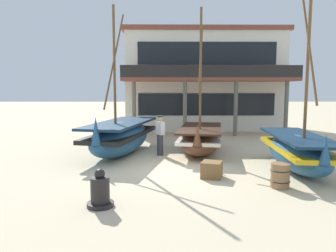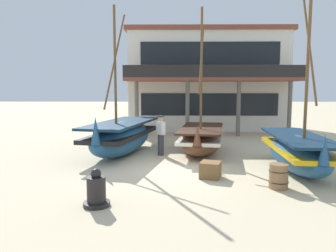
% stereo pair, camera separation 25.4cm
% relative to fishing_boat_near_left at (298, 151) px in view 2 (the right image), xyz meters
% --- Properties ---
extents(ground_plane, '(120.00, 120.00, 0.00)m').
position_rel_fishing_boat_near_left_xyz_m(ground_plane, '(-4.44, 0.20, -0.68)').
color(ground_plane, beige).
extents(fishing_boat_near_left, '(1.90, 4.75, 6.19)m').
position_rel_fishing_boat_near_left_xyz_m(fishing_boat_near_left, '(0.00, 0.00, 0.00)').
color(fishing_boat_near_left, '#23517A').
rests_on(fishing_boat_near_left, ground).
extents(fishing_boat_centre_large, '(2.86, 5.53, 6.06)m').
position_rel_fishing_boat_near_left_xyz_m(fishing_boat_centre_large, '(-6.42, 2.77, 0.09)').
color(fishing_boat_centre_large, '#23517A').
rests_on(fishing_boat_centre_large, ground).
extents(fishing_boat_far_right, '(2.43, 4.60, 6.05)m').
position_rel_fishing_boat_near_left_xyz_m(fishing_boat_far_right, '(-3.00, 3.01, -0.04)').
color(fishing_boat_far_right, brown).
rests_on(fishing_boat_far_right, ground).
extents(fisherman_by_hull, '(0.40, 0.42, 1.68)m').
position_rel_fishing_boat_near_left_xyz_m(fisherman_by_hull, '(-4.76, 2.55, 0.15)').
color(fisherman_by_hull, '#33333D').
rests_on(fisherman_by_hull, ground).
extents(capstan_winch, '(0.64, 0.64, 0.92)m').
position_rel_fishing_boat_near_left_xyz_m(capstan_winch, '(-6.09, -3.39, -0.32)').
color(capstan_winch, black).
rests_on(capstan_winch, ground).
extents(wooden_barrel, '(0.56, 0.56, 0.70)m').
position_rel_fishing_boat_near_left_xyz_m(wooden_barrel, '(-1.29, -1.97, -0.33)').
color(wooden_barrel, olive).
rests_on(wooden_barrel, ground).
extents(cargo_crate, '(0.77, 0.77, 0.51)m').
position_rel_fishing_boat_near_left_xyz_m(cargo_crate, '(-3.08, -0.91, -0.43)').
color(cargo_crate, brown).
rests_on(cargo_crate, ground).
extents(harbor_building_main, '(10.95, 7.49, 6.81)m').
position_rel_fishing_boat_near_left_xyz_m(harbor_building_main, '(-1.87, 12.51, 2.73)').
color(harbor_building_main, silver).
rests_on(harbor_building_main, ground).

